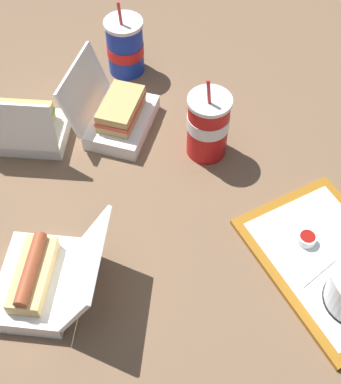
{
  "coord_description": "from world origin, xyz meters",
  "views": [
    {
      "loc": [
        0.65,
        -0.22,
        0.98
      ],
      "look_at": [
        -0.02,
        -0.02,
        0.05
      ],
      "focal_mm": 50.0,
      "sensor_mm": 36.0,
      "label": 1
    }
  ],
  "objects": [
    {
      "name": "food_tray",
      "position": [
        0.22,
        0.26,
        0.01
      ],
      "size": [
        0.41,
        0.33,
        0.01
      ],
      "color": "#A56619",
      "rests_on": "ground_plane"
    },
    {
      "name": "napkin_stack",
      "position": [
        0.19,
        0.2,
        0.02
      ],
      "size": [
        0.13,
        0.13,
        0.0
      ],
      "primitive_type": "cube",
      "rotation": [
        0.0,
        0.0,
        0.4
      ],
      "color": "white",
      "rests_on": "food_tray"
    },
    {
      "name": "soda_cup_back",
      "position": [
        -0.16,
        0.11,
        0.09
      ],
      "size": [
        0.1,
        0.1,
        0.23
      ],
      "color": "red",
      "rests_on": "ground_plane"
    },
    {
      "name": "ketchup_cup",
      "position": [
        0.16,
        0.23,
        0.03
      ],
      "size": [
        0.04,
        0.04,
        0.02
      ],
      "color": "white",
      "rests_on": "food_tray"
    },
    {
      "name": "clamshell_sandwich_left",
      "position": [
        -0.29,
        -0.07,
        0.04
      ],
      "size": [
        0.27,
        0.26,
        0.17
      ],
      "color": "white",
      "rests_on": "ground_plane"
    },
    {
      "name": "soda_cup_right",
      "position": [
        -0.5,
        -0.0,
        0.08
      ],
      "size": [
        0.1,
        0.1,
        0.22
      ],
      "color": "#1938B7",
      "rests_on": "ground_plane"
    },
    {
      "name": "clamshell_hotdog_corner",
      "position": [
        0.1,
        -0.32,
        0.04
      ],
      "size": [
        0.27,
        0.28,
        0.17
      ],
      "color": "white",
      "rests_on": "ground_plane"
    },
    {
      "name": "ground_plane",
      "position": [
        0.0,
        0.0,
        0.0
      ],
      "size": [
        3.2,
        3.2,
        0.0
      ],
      "primitive_type": "plane",
      "color": "brown"
    },
    {
      "name": "plastic_fork",
      "position": [
        0.18,
        0.29,
        0.02
      ],
      "size": [
        0.11,
        0.04,
        0.0
      ],
      "primitive_type": "cube",
      "rotation": [
        0.0,
        0.0,
        -0.31
      ],
      "color": "white",
      "rests_on": "food_tray"
    },
    {
      "name": "clamshell_sandwich_right",
      "position": [
        -0.32,
        -0.3,
        0.04
      ],
      "size": [
        0.21,
        0.25,
        0.17
      ],
      "color": "white",
      "rests_on": "ground_plane"
    }
  ]
}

